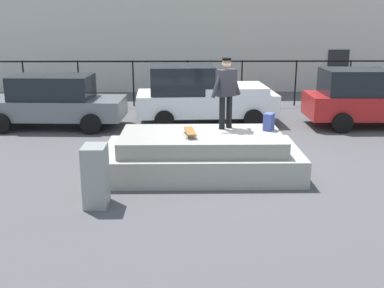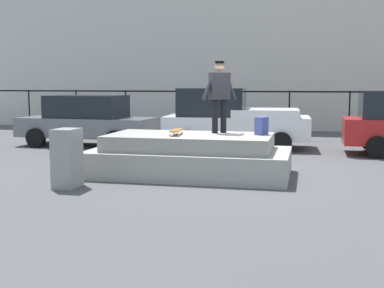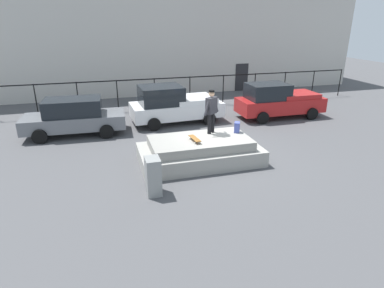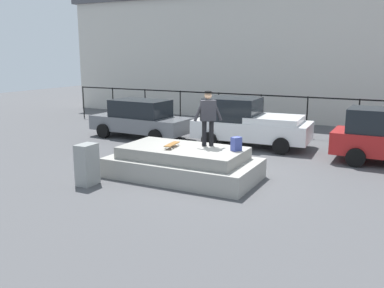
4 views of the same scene
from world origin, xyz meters
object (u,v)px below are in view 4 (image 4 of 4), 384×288
backpack (236,144)px  car_grey_sedan_near (141,119)px  skateboarder (208,115)px  car_white_pickup_mid (248,123)px  skateboard (172,144)px  utility_box (87,165)px

backpack → car_grey_sedan_near: 7.63m
skateboarder → backpack: 1.28m
backpack → car_white_pickup_mid: car_white_pickup_mid is taller
skateboarder → skateboard: size_ratio=2.13×
skateboarder → backpack: (1.01, -0.20, -0.77)m
skateboard → utility_box: 2.55m
skateboard → car_grey_sedan_near: (-4.40, 4.83, -0.18)m
car_grey_sedan_near → skateboard: bearing=-47.7°
car_grey_sedan_near → car_white_pickup_mid: (4.85, 0.60, 0.09)m
skateboarder → car_white_pickup_mid: (-0.41, 4.74, -0.95)m
skateboard → backpack: 1.94m
skateboard → car_grey_sedan_near: car_grey_sedan_near is taller
skateboarder → car_grey_sedan_near: skateboarder is taller
backpack → car_grey_sedan_near: bearing=-96.6°
utility_box → skateboard: bearing=43.3°
skateboard → car_white_pickup_mid: bearing=85.3°
skateboard → backpack: (1.87, 0.50, 0.10)m
car_grey_sedan_near → car_white_pickup_mid: car_white_pickup_mid is taller
skateboard → utility_box: bearing=-136.9°
skateboard → backpack: backpack is taller
backpack → utility_box: bearing=-31.1°
skateboarder → car_grey_sedan_near: (-5.26, 4.13, -1.04)m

